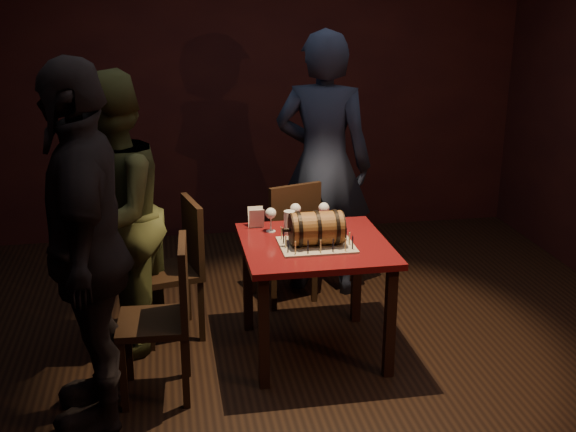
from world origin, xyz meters
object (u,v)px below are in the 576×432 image
at_px(pint_of_ale, 289,223).
at_px(chair_left_front, 167,311).
at_px(chair_back, 289,236).
at_px(person_back, 323,165).
at_px(wine_glass_mid, 295,210).
at_px(pub_table, 315,259).
at_px(barrel_cake, 316,228).
at_px(person_left_rear, 111,218).
at_px(person_left_front, 86,248).
at_px(wine_glass_right, 324,209).
at_px(chair_left_rear, 179,261).
at_px(wine_glass_left, 271,214).

relative_size(pint_of_ale, chair_left_front, 0.16).
distance_m(chair_back, person_back, 0.59).
height_order(wine_glass_mid, pint_of_ale, wine_glass_mid).
xyz_separation_m(pub_table, pint_of_ale, (-0.13, 0.19, 0.18)).
bearing_deg(person_back, barrel_cake, 97.91).
bearing_deg(person_left_rear, person_left_front, 10.42).
xyz_separation_m(wine_glass_right, person_left_rear, (-1.36, -0.05, 0.03)).
bearing_deg(chair_left_rear, pint_of_ale, -17.38).
relative_size(wine_glass_mid, person_back, 0.08).
xyz_separation_m(pint_of_ale, person_left_front, (-1.18, -0.68, 0.16)).
distance_m(barrel_cake, chair_left_front, 1.02).
height_order(wine_glass_right, pint_of_ale, wine_glass_right).
height_order(wine_glass_mid, chair_back, chair_back).
xyz_separation_m(barrel_cake, chair_left_rear, (-0.82, 0.47, -0.34)).
xyz_separation_m(barrel_cake, person_back, (0.27, 1.05, 0.12)).
xyz_separation_m(barrel_cake, person_left_front, (-1.31, -0.43, 0.12)).
bearing_deg(barrel_cake, chair_left_front, -163.20).
height_order(pub_table, chair_left_rear, chair_left_rear).
relative_size(barrel_cake, person_left_front, 0.19).
relative_size(barrel_cake, pint_of_ale, 2.50).
bearing_deg(wine_glass_mid, person_left_front, -147.13).
bearing_deg(chair_left_rear, wine_glass_right, -6.70).
relative_size(chair_left_front, person_left_rear, 0.52).
distance_m(wine_glass_mid, person_left_rear, 1.17).
distance_m(pub_table, person_back, 1.08).
bearing_deg(wine_glass_left, pint_of_ale, -25.81).
xyz_separation_m(wine_glass_mid, person_left_rear, (-1.17, -0.06, 0.03)).
distance_m(person_left_rear, person_left_front, 0.75).
distance_m(wine_glass_mid, pint_of_ale, 0.14).
relative_size(chair_left_front, person_left_front, 0.47).
xyz_separation_m(pint_of_ale, chair_left_front, (-0.79, -0.53, -0.30)).
xyz_separation_m(pint_of_ale, person_left_rear, (-1.11, 0.06, 0.08)).
xyz_separation_m(chair_left_front, person_back, (1.19, 1.32, 0.47)).
height_order(barrel_cake, pint_of_ale, barrel_cake).
xyz_separation_m(chair_left_front, person_left_rear, (-0.32, 0.59, 0.38)).
xyz_separation_m(wine_glass_right, pint_of_ale, (-0.25, -0.11, -0.05)).
relative_size(pint_of_ale, chair_back, 0.16).
bearing_deg(chair_back, pub_table, -87.80).
xyz_separation_m(wine_glass_left, chair_back, (0.21, 0.53, -0.35)).
distance_m(chair_back, person_left_front, 1.86).
bearing_deg(chair_left_rear, barrel_cake, -29.78).
distance_m(barrel_cake, wine_glass_left, 0.39).
bearing_deg(pub_table, wine_glass_right, 67.84).
relative_size(wine_glass_right, person_left_front, 0.08).
xyz_separation_m(wine_glass_mid, chair_left_rear, (-0.76, 0.10, -0.34)).
distance_m(wine_glass_left, person_back, 0.91).
relative_size(wine_glass_left, chair_left_rear, 0.17).
relative_size(wine_glass_mid, person_left_front, 0.08).
bearing_deg(person_back, wine_glass_left, 78.10).
height_order(wine_glass_left, chair_left_front, chair_left_front).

